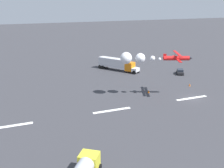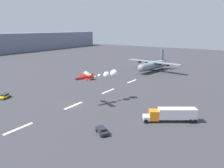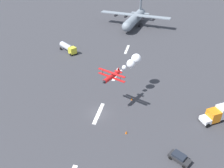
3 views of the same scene
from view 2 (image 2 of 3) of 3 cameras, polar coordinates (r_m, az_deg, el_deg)
The scene contains 13 objects.
ground_plane at distance 69.98m, azimuth -10.23°, elevation -5.68°, with size 440.00×440.00×0.00m, color #38383D.
runway_stripe_2 at distance 58.77m, azimuth -23.71°, elevation -10.84°, with size 8.00×0.90×0.01m, color white.
runway_stripe_3 at distance 69.98m, azimuth -10.23°, elevation -5.68°, with size 8.00×0.90×0.01m, color white.
runway_stripe_4 at distance 84.27m, azimuth -1.03°, elevation -1.90°, with size 8.00×0.90×0.01m, color white.
runway_stripe_5 at distance 100.34m, azimuth 5.34°, elevation 0.76°, with size 8.00×0.90×0.01m, color white.
cargo_transport_plane at distance 123.86m, azimuth 10.65°, elevation 4.92°, with size 26.11×33.39×11.55m.
stunt_biplane_red at distance 71.58m, azimuth -1.70°, elevation 2.50°, with size 15.13×8.99×2.61m.
semi_truck_orange at distance 59.10m, azimuth 15.65°, elevation -7.71°, with size 10.04×13.11×3.70m.
fuel_tanker_truck at distance 105.53m, azimuth -6.49°, elevation 2.39°, with size 6.94×8.16×2.90m.
followme_car_yellow at distance 51.44m, azimuth -2.70°, elevation -12.24°, with size 3.68×4.48×1.52m.
airport_staff_sedan at distance 84.67m, azimuth -26.71°, elevation -2.87°, with size 4.78×3.54×1.52m.
traffic_cone_near at distance 61.40m, azimuth -8.39°, elevation -8.20°, with size 0.44×0.44×0.75m, color orange.
traffic_cone_far at distance 70.86m, azimuth -2.09°, elevation -4.86°, with size 0.44×0.44×0.75m, color orange.
Camera 2 is at (-46.75, -46.14, 24.14)m, focal length 34.25 mm.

